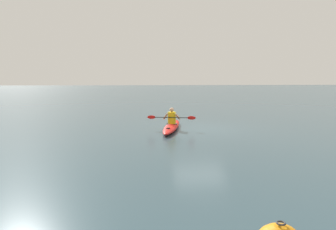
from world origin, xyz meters
TOP-DOWN VIEW (x-y plane):
  - ground_plane at (0.00, 0.00)m, footprint 160.00×160.00m
  - kayak at (1.42, 0.14)m, footprint 1.49×4.28m
  - kayaker at (1.41, 0.12)m, footprint 2.29×0.66m

SIDE VIEW (x-z plane):
  - ground_plane at x=0.00m, z-range 0.00..0.00m
  - kayak at x=1.42m, z-range 0.00..0.29m
  - kayaker at x=1.41m, z-range 0.22..0.99m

